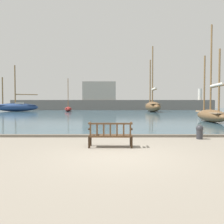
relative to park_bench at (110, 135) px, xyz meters
name	(u,v)px	position (x,y,z in m)	size (l,w,h in m)	color
ground_plane	(116,155)	(0.22, -1.31, -0.47)	(160.00, 160.00, 0.00)	gray
harbor_water	(112,111)	(0.22, 42.69, -0.43)	(100.00, 80.00, 0.08)	#385666
quay_edge_kerb	(115,136)	(0.22, 2.54, -0.41)	(40.00, 0.30, 0.12)	#675F54
park_bench	(110,135)	(0.00, 0.00, 0.00)	(1.61, 0.54, 0.92)	black
sailboat_outer_starboard	(16,107)	(-20.53, 38.94, 0.63)	(9.22, 5.31, 9.89)	navy
sailboat_mid_port	(152,106)	(8.39, 36.79, 0.84)	(2.62, 11.75, 13.41)	brown
sailboat_far_port	(67,108)	(-9.49, 39.46, 0.23)	(2.61, 6.62, 7.18)	maroon
sailboat_far_starboard	(210,114)	(8.65, 10.88, 0.32)	(1.84, 6.98, 8.38)	brown
mooring_bollard	(199,131)	(4.05, 1.89, -0.12)	(0.32, 0.32, 0.64)	#2D2D33
far_breakwater	(110,102)	(-0.32, 50.53, 1.67)	(53.88, 2.40, 7.65)	#66605B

